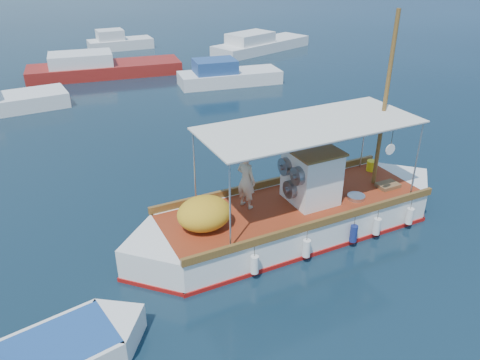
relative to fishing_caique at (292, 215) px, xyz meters
name	(u,v)px	position (x,y,z in m)	size (l,w,h in m)	color
ground	(283,222)	(0.05, 0.58, -0.58)	(160.00, 160.00, 0.00)	black
fishing_caique	(292,215)	(0.00, 0.00, 0.00)	(10.97, 3.24, 6.69)	white
bg_boat_n	(100,69)	(-1.94, 21.70, -0.09)	(10.15, 3.91, 1.80)	maroon
bg_boat_ne	(227,76)	(4.90, 16.27, -0.09)	(6.59, 2.98, 1.80)	silver
bg_boat_e	(259,45)	(11.22, 24.13, -0.09)	(9.37, 5.46, 1.80)	silver
bg_boat_far_n	(119,43)	(1.00, 29.88, -0.09)	(5.17, 2.01, 1.80)	silver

